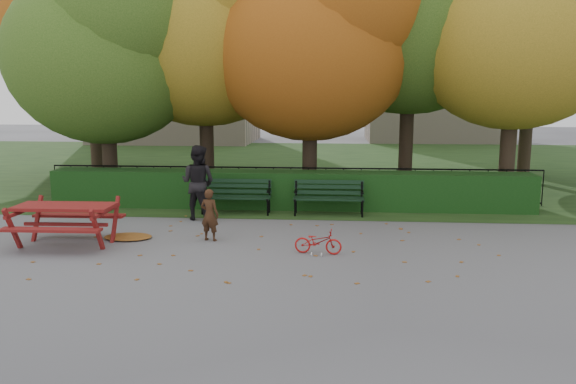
# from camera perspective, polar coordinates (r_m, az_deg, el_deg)

# --- Properties ---
(ground) EXTENTS (90.00, 90.00, 0.00)m
(ground) POSITION_cam_1_polar(r_m,az_deg,el_deg) (11.02, -1.79, -6.27)
(ground) COLOR gray
(ground) RESTS_ON ground
(grass_strip) EXTENTS (90.00, 90.00, 0.00)m
(grass_strip) POSITION_cam_1_polar(r_m,az_deg,el_deg) (24.73, 1.79, 2.79)
(grass_strip) COLOR #1A3214
(grass_strip) RESTS_ON ground
(building_left) EXTENTS (10.00, 7.00, 15.00)m
(building_left) POSITION_cam_1_polar(r_m,az_deg,el_deg) (38.17, -11.42, 16.38)
(building_left) COLOR #B7A48C
(building_left) RESTS_ON ground
(building_right) EXTENTS (9.00, 6.00, 12.00)m
(building_right) POSITION_cam_1_polar(r_m,az_deg,el_deg) (39.22, 15.00, 13.86)
(building_right) COLOR #B7A48C
(building_right) RESTS_ON ground
(hedge) EXTENTS (13.00, 0.90, 1.00)m
(hedge) POSITION_cam_1_polar(r_m,az_deg,el_deg) (15.28, 0.06, 0.23)
(hedge) COLOR black
(hedge) RESTS_ON ground
(iron_fence) EXTENTS (14.00, 0.04, 1.02)m
(iron_fence) POSITION_cam_1_polar(r_m,az_deg,el_deg) (16.06, 0.28, 0.84)
(iron_fence) COLOR black
(iron_fence) RESTS_ON ground
(tree_a) EXTENTS (5.88, 5.60, 7.48)m
(tree_a) POSITION_cam_1_polar(r_m,az_deg,el_deg) (17.37, -17.53, 14.26)
(tree_a) COLOR black
(tree_a) RESTS_ON ground
(tree_b) EXTENTS (6.72, 6.40, 8.79)m
(tree_b) POSITION_cam_1_polar(r_m,az_deg,el_deg) (17.79, -7.59, 17.36)
(tree_b) COLOR black
(tree_b) RESTS_ON ground
(tree_c) EXTENTS (6.30, 6.00, 8.00)m
(tree_c) POSITION_cam_1_polar(r_m,az_deg,el_deg) (16.57, 3.47, 15.97)
(tree_c) COLOR black
(tree_c) RESTS_ON ground
(tree_e) EXTENTS (6.09, 5.80, 8.16)m
(tree_e) POSITION_cam_1_polar(r_m,az_deg,el_deg) (17.26, 23.49, 15.82)
(tree_e) COLOR black
(tree_e) RESTS_ON ground
(tree_f) EXTENTS (6.93, 6.60, 9.19)m
(tree_f) POSITION_cam_1_polar(r_m,az_deg,el_deg) (21.59, -18.92, 16.37)
(tree_f) COLOR black
(tree_f) RESTS_ON ground
(tree_g) EXTENTS (6.30, 6.00, 8.55)m
(tree_g) POSITION_cam_1_polar(r_m,az_deg,el_deg) (21.63, 24.76, 15.14)
(tree_g) COLOR black
(tree_g) RESTS_ON ground
(bench_left) EXTENTS (1.80, 0.57, 0.88)m
(bench_left) POSITION_cam_1_polar(r_m,az_deg,el_deg) (14.65, -5.26, -0.15)
(bench_left) COLOR black
(bench_left) RESTS_ON ground
(bench_right) EXTENTS (1.80, 0.57, 0.88)m
(bench_right) POSITION_cam_1_polar(r_m,az_deg,el_deg) (14.44, 4.16, -0.28)
(bench_right) COLOR black
(bench_right) RESTS_ON ground
(picnic_table) EXTENTS (2.00, 1.63, 0.96)m
(picnic_table) POSITION_cam_1_polar(r_m,az_deg,el_deg) (12.34, -21.70, -2.09)
(picnic_table) COLOR maroon
(picnic_table) RESTS_ON ground
(leaf_pile) EXTENTS (1.15, 0.89, 0.07)m
(leaf_pile) POSITION_cam_1_polar(r_m,az_deg,el_deg) (12.62, -15.94, -4.39)
(leaf_pile) COLOR brown
(leaf_pile) RESTS_ON ground
(leaf_scatter) EXTENTS (9.00, 5.70, 0.01)m
(leaf_scatter) POSITION_cam_1_polar(r_m,az_deg,el_deg) (11.30, -1.62, -5.82)
(leaf_scatter) COLOR brown
(leaf_scatter) RESTS_ON ground
(child) EXTENTS (0.46, 0.36, 1.11)m
(child) POSITION_cam_1_polar(r_m,az_deg,el_deg) (11.96, -7.97, -2.31)
(child) COLOR #392112
(child) RESTS_ON ground
(adult) EXTENTS (1.05, 0.91, 1.85)m
(adult) POSITION_cam_1_polar(r_m,az_deg,el_deg) (13.98, -9.13, 0.95)
(adult) COLOR black
(adult) RESTS_ON ground
(bicycle) EXTENTS (0.95, 0.42, 0.48)m
(bicycle) POSITION_cam_1_polar(r_m,az_deg,el_deg) (10.95, 3.07, -5.06)
(bicycle) COLOR #B91311
(bicycle) RESTS_ON ground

